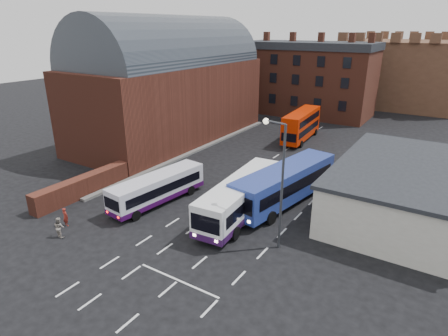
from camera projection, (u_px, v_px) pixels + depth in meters
The scene contains 13 objects.
ground at pixel (152, 236), 27.80m from camera, with size 180.00×180.00×0.00m, color black.
railway_station at pixel (170, 82), 49.44m from camera, with size 12.00×28.00×16.00m.
forecourt_wall at pixel (83, 186), 34.19m from camera, with size 1.20×10.00×1.80m, color #602B1E.
cream_building at pixel (405, 189), 30.50m from camera, with size 10.40×16.40×4.25m.
brick_terrace at pixel (306, 82), 65.10m from camera, with size 22.00×10.00×11.00m, color brown.
castle_keep at pixel (400, 72), 74.63m from camera, with size 22.00×22.00×12.00m, color brown.
bus_white_outbound at pixel (158, 187), 32.52m from camera, with size 3.21×9.57×2.56m.
bus_white_inbound at pixel (241, 195), 30.20m from camera, with size 3.51×11.53×3.10m.
bus_blue at pixel (285, 182), 32.30m from camera, with size 4.82×12.45×3.32m.
bus_red_double at pixel (301, 125), 50.45m from camera, with size 3.02×10.04×3.96m.
street_lamp at pixel (279, 174), 24.64m from camera, with size 1.81×0.60×9.02m.
pedestrian_red at pixel (65, 217), 28.99m from camera, with size 0.55×0.36×1.51m, color maroon.
pedestrian_beige at pixel (59, 227), 27.43m from camera, with size 0.76×0.59×1.57m, color #A49789.
Camera 1 is at (17.58, -17.49, 14.57)m, focal length 30.00 mm.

